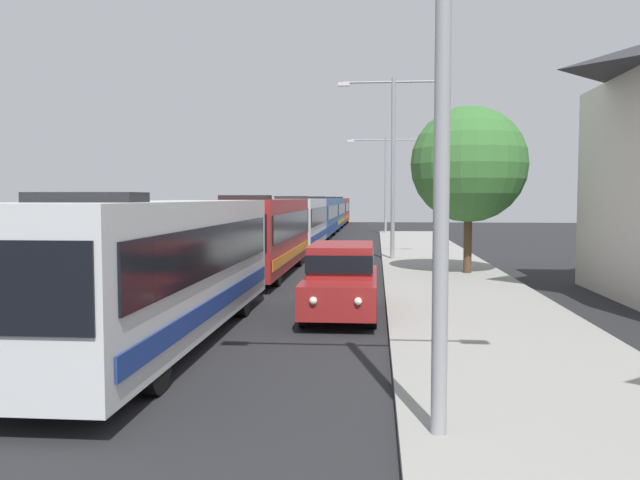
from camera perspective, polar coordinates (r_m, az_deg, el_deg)
bus_lead at (r=14.36m, az=-13.78°, el=-2.11°), size 2.58×11.75×3.21m
bus_second_in_line at (r=26.57m, az=-5.05°, el=0.62°), size 2.58×11.55×3.21m
bus_middle at (r=38.76m, az=-1.89°, el=1.60°), size 2.58×10.82×3.21m
bus_fourth_in_line at (r=50.72m, az=-0.27°, el=2.11°), size 2.58×11.91×3.21m
bus_rear at (r=63.51m, az=0.78°, el=2.43°), size 2.58×12.35×3.21m
bus_tail_end at (r=76.37m, az=1.48°, el=2.65°), size 2.58×11.28×3.21m
white_suv at (r=17.25m, az=1.90°, el=-3.23°), size 1.86×5.10×1.90m
box_truck_oncoming at (r=82.47m, az=-0.57°, el=2.75°), size 2.35×8.16×3.15m
streetlamp_near at (r=8.39m, az=10.70°, el=16.11°), size 5.58×0.28×7.79m
streetlamp_mid at (r=32.07m, az=6.41°, el=7.81°), size 5.35×0.28×8.73m
streetlamp_far at (r=55.85m, az=5.78°, el=5.78°), size 6.53×0.28×8.06m
roadside_tree at (r=26.39m, az=12.88°, el=6.45°), size 4.55×4.55×6.56m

